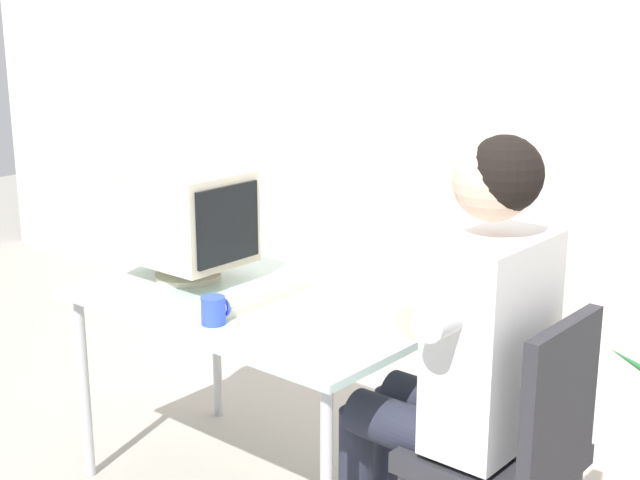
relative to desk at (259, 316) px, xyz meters
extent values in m
cube|color=beige|center=(0.30, 1.40, 0.84)|extent=(8.00, 0.10, 3.00)
cylinder|color=#B7B7BC|center=(-0.56, -0.32, -0.31)|extent=(0.04, 0.04, 0.69)
cylinder|color=#B7B7BC|center=(-0.56, 0.32, -0.31)|extent=(0.04, 0.04, 0.69)
cylinder|color=#B7B7BC|center=(0.56, 0.32, -0.31)|extent=(0.04, 0.04, 0.69)
cube|color=silver|center=(0.00, 0.00, 0.05)|extent=(1.24, 0.76, 0.03)
cylinder|color=beige|center=(-0.35, 0.00, 0.07)|extent=(0.24, 0.24, 0.02)
cylinder|color=beige|center=(-0.35, 0.00, 0.10)|extent=(0.06, 0.06, 0.05)
cube|color=beige|center=(-0.35, 0.00, 0.29)|extent=(0.41, 0.33, 0.32)
cube|color=black|center=(-0.14, 0.00, 0.29)|extent=(0.01, 0.28, 0.26)
cube|color=beige|center=(-0.01, -0.04, 0.07)|extent=(0.17, 0.45, 0.02)
cube|color=beige|center=(-0.01, -0.04, 0.09)|extent=(0.14, 0.41, 0.01)
cube|color=#2D2D33|center=(0.88, 0.02, -0.22)|extent=(0.42, 0.42, 0.06)
cube|color=#2D2D33|center=(1.07, 0.02, 0.02)|extent=(0.04, 0.37, 0.42)
cube|color=silver|center=(0.86, 0.02, 0.12)|extent=(0.22, 0.39, 0.59)
sphere|color=beige|center=(0.84, 0.02, 0.57)|extent=(0.22, 0.22, 0.22)
sphere|color=black|center=(0.87, 0.02, 0.59)|extent=(0.21, 0.21, 0.21)
cylinder|color=#262838|center=(0.67, -0.07, -0.17)|extent=(0.39, 0.14, 0.14)
cylinder|color=#262838|center=(0.67, 0.11, -0.17)|extent=(0.39, 0.14, 0.14)
cylinder|color=#262838|center=(0.47, 0.11, -0.42)|extent=(0.11, 0.11, 0.49)
cylinder|color=silver|center=(0.84, -0.20, 0.25)|extent=(0.09, 0.14, 0.09)
cylinder|color=silver|center=(0.84, 0.24, 0.25)|extent=(0.09, 0.14, 0.09)
cylinder|color=beige|center=(0.72, 0.02, 0.20)|extent=(0.09, 0.39, 0.09)
cylinder|color=blue|center=(0.06, -0.26, 0.10)|extent=(0.08, 0.08, 0.09)
torus|color=blue|center=(0.06, -0.22, 0.10)|extent=(0.06, 0.01, 0.06)
camera|label=1|loc=(1.98, -2.03, 1.02)|focal=50.33mm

